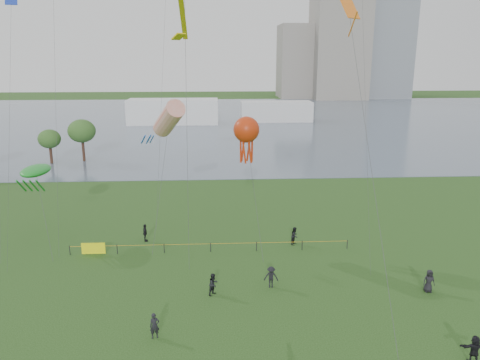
{
  "coord_description": "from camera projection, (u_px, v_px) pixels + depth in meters",
  "views": [
    {
      "loc": [
        -1.7,
        -21.76,
        16.53
      ],
      "look_at": [
        0.0,
        10.0,
        8.0
      ],
      "focal_mm": 35.0,
      "sensor_mm": 36.0,
      "label": 1
    }
  ],
  "objects": [
    {
      "name": "spectator_b",
      "position": [
        271.0,
        277.0,
        34.17
      ],
      "size": [
        1.11,
        0.71,
        1.64
      ],
      "primitive_type": "imported",
      "rotation": [
        0.0,
        0.0,
        -0.1
      ],
      "color": "black",
      "rests_on": "ground_plane"
    },
    {
      "name": "pavilion_right",
      "position": [
        276.0,
        111.0,
        119.96
      ],
      "size": [
        18.0,
        7.0,
        5.0
      ],
      "primitive_type": "cube",
      "color": "silver",
      "rests_on": "ground_plane"
    },
    {
      "name": "kite_octopus",
      "position": [
        246.0,
        130.0,
        40.44
      ],
      "size": [
        2.26,
        5.91,
        11.42
      ],
      "rotation": [
        0.0,
        0.0,
        0.17
      ],
      "color": "#3F3F42"
    },
    {
      "name": "spectator_e",
      "position": [
        474.0,
        349.0,
        25.82
      ],
      "size": [
        1.55,
        0.71,
        1.61
      ],
      "primitive_type": "imported",
      "rotation": [
        0.0,
        0.0,
        2.98
      ],
      "color": "black",
      "rests_on": "ground_plane"
    },
    {
      "name": "spectator_c",
      "position": [
        145.0,
        233.0,
        42.64
      ],
      "size": [
        0.57,
        1.02,
        1.65
      ],
      "primitive_type": "imported",
      "rotation": [
        0.0,
        0.0,
        1.75
      ],
      "color": "black",
      "rests_on": "ground_plane"
    },
    {
      "name": "lake",
      "position": [
        222.0,
        120.0,
        121.81
      ],
      "size": [
        400.0,
        120.0,
        0.08
      ],
      "primitive_type": "cube",
      "color": "slate",
      "rests_on": "ground_plane"
    },
    {
      "name": "spectator_f",
      "position": [
        155.0,
        326.0,
        28.05
      ],
      "size": [
        0.66,
        0.52,
        1.6
      ],
      "primitive_type": "imported",
      "rotation": [
        0.0,
        0.0,
        0.26
      ],
      "color": "black",
      "rests_on": "ground_plane"
    },
    {
      "name": "kite_creature",
      "position": [
        36.0,
        171.0,
        42.58
      ],
      "size": [
        4.07,
        8.14,
        6.76
      ],
      "rotation": [
        0.0,
        0.0,
        -0.06
      ],
      "color": "#3F3F42"
    },
    {
      "name": "building_low",
      "position": [
        299.0,
        61.0,
        185.42
      ],
      "size": [
        16.0,
        18.0,
        28.0
      ],
      "primitive_type": "cube",
      "color": "gray",
      "rests_on": "ground_plane"
    },
    {
      "name": "spectator_a",
      "position": [
        214.0,
        284.0,
        33.13
      ],
      "size": [
        0.98,
        0.99,
        1.62
      ],
      "primitive_type": "imported",
      "rotation": [
        0.0,
        0.0,
        0.85
      ],
      "color": "black",
      "rests_on": "ground_plane"
    },
    {
      "name": "kite_delta",
      "position": [
        352.0,
        25.0,
        27.68
      ],
      "size": [
        2.03,
        10.35,
        19.9
      ],
      "rotation": [
        0.0,
        0.0,
        0.08
      ],
      "color": "#3F3F42"
    },
    {
      "name": "kite_windsock",
      "position": [
        169.0,
        119.0,
        41.06
      ],
      "size": [
        4.19,
        6.75,
        12.96
      ],
      "rotation": [
        0.0,
        0.0,
        0.17
      ],
      "color": "#3F3F42"
    },
    {
      "name": "pavilion_left",
      "position": [
        173.0,
        111.0,
        115.59
      ],
      "size": [
        22.0,
        8.0,
        6.0
      ],
      "primitive_type": "cube",
      "color": "silver",
      "rests_on": "ground_plane"
    },
    {
      "name": "fence",
      "position": [
        139.0,
        247.0,
        40.1
      ],
      "size": [
        24.07,
        0.07,
        1.05
      ],
      "color": "black",
      "rests_on": "ground_plane"
    },
    {
      "name": "spectator_g",
      "position": [
        295.0,
        236.0,
        41.97
      ],
      "size": [
        0.95,
        1.0,
        1.63
      ],
      "primitive_type": "imported",
      "rotation": [
        0.0,
        0.0,
        0.97
      ],
      "color": "black",
      "rests_on": "ground_plane"
    },
    {
      "name": "spectator_d",
      "position": [
        429.0,
        281.0,
        33.54
      ],
      "size": [
        0.85,
        0.57,
        1.69
      ],
      "primitive_type": "imported",
      "rotation": [
        0.0,
        0.0,
        -0.04
      ],
      "color": "black",
      "rests_on": "ground_plane"
    },
    {
      "name": "building_mid",
      "position": [
        339.0,
        48.0,
        179.07
      ],
      "size": [
        20.0,
        20.0,
        38.0
      ],
      "primitive_type": "cube",
      "color": "gray",
      "rests_on": "ground_plane"
    }
  ]
}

